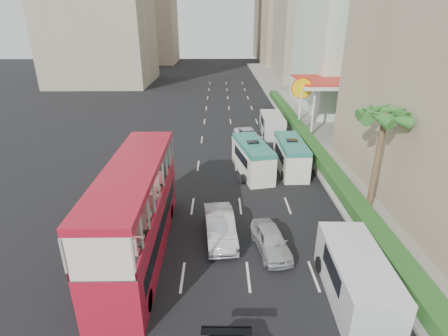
{
  "coord_description": "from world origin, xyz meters",
  "views": [
    {
      "loc": [
        -1.77,
        -15.51,
        11.53
      ],
      "look_at": [
        -1.5,
        4.0,
        3.2
      ],
      "focal_mm": 28.0,
      "sensor_mm": 36.0,
      "label": 1
    }
  ],
  "objects_px": {
    "panel_van_near": "(356,278)",
    "palm_tree": "(376,164)",
    "car_silver_lane_b": "(270,250)",
    "minibus_near": "(252,158)",
    "shell_station": "(324,105)",
    "van_asset": "(248,141)",
    "double_decker_bus": "(137,211)",
    "minibus_far": "(291,156)",
    "panel_van_far": "(272,125)",
    "car_silver_lane_a": "(220,238)"
  },
  "relations": [
    {
      "from": "minibus_near",
      "to": "palm_tree",
      "type": "relative_size",
      "value": 0.91
    },
    {
      "from": "double_decker_bus",
      "to": "van_asset",
      "type": "relative_size",
      "value": 2.45
    },
    {
      "from": "panel_van_near",
      "to": "palm_tree",
      "type": "xyz_separation_m",
      "value": [
        3.62,
        7.43,
        2.27
      ]
    },
    {
      "from": "van_asset",
      "to": "double_decker_bus",
      "type": "bearing_deg",
      "value": -122.87
    },
    {
      "from": "van_asset",
      "to": "minibus_far",
      "type": "distance_m",
      "value": 8.18
    },
    {
      "from": "minibus_far",
      "to": "palm_tree",
      "type": "relative_size",
      "value": 0.89
    },
    {
      "from": "van_asset",
      "to": "panel_van_far",
      "type": "distance_m",
      "value": 3.73
    },
    {
      "from": "van_asset",
      "to": "minibus_near",
      "type": "distance_m",
      "value": 8.22
    },
    {
      "from": "minibus_far",
      "to": "car_silver_lane_a",
      "type": "bearing_deg",
      "value": -122.01
    },
    {
      "from": "panel_van_near",
      "to": "minibus_near",
      "type": "bearing_deg",
      "value": 105.37
    },
    {
      "from": "minibus_near",
      "to": "minibus_far",
      "type": "height_order",
      "value": "minibus_near"
    },
    {
      "from": "van_asset",
      "to": "minibus_far",
      "type": "xyz_separation_m",
      "value": [
        2.9,
        -7.54,
        1.26
      ]
    },
    {
      "from": "minibus_far",
      "to": "shell_station",
      "type": "bearing_deg",
      "value": 62.6
    },
    {
      "from": "car_silver_lane_b",
      "to": "minibus_near",
      "type": "bearing_deg",
      "value": 80.41
    },
    {
      "from": "car_silver_lane_b",
      "to": "minibus_far",
      "type": "xyz_separation_m",
      "value": [
        3.1,
        10.92,
        1.26
      ]
    },
    {
      "from": "panel_van_near",
      "to": "shell_station",
      "type": "xyz_separation_m",
      "value": [
        5.82,
        26.43,
        1.64
      ]
    },
    {
      "from": "minibus_far",
      "to": "palm_tree",
      "type": "xyz_separation_m",
      "value": [
        3.75,
        -7.01,
        2.12
      ]
    },
    {
      "from": "car_silver_lane_a",
      "to": "minibus_far",
      "type": "xyz_separation_m",
      "value": [
        5.82,
        9.69,
        1.26
      ]
    },
    {
      "from": "palm_tree",
      "to": "double_decker_bus",
      "type": "bearing_deg",
      "value": -163.84
    },
    {
      "from": "double_decker_bus",
      "to": "car_silver_lane_a",
      "type": "relative_size",
      "value": 2.41
    },
    {
      "from": "palm_tree",
      "to": "minibus_near",
      "type": "bearing_deg",
      "value": 137.12
    },
    {
      "from": "palm_tree",
      "to": "shell_station",
      "type": "bearing_deg",
      "value": 83.4
    },
    {
      "from": "panel_van_near",
      "to": "panel_van_far",
      "type": "relative_size",
      "value": 1.04
    },
    {
      "from": "van_asset",
      "to": "palm_tree",
      "type": "bearing_deg",
      "value": -77.22
    },
    {
      "from": "car_silver_lane_a",
      "to": "car_silver_lane_b",
      "type": "height_order",
      "value": "car_silver_lane_a"
    },
    {
      "from": "double_decker_bus",
      "to": "minibus_near",
      "type": "distance_m",
      "value": 12.56
    },
    {
      "from": "minibus_far",
      "to": "panel_van_far",
      "type": "relative_size",
      "value": 1.07
    },
    {
      "from": "van_asset",
      "to": "panel_van_near",
      "type": "distance_m",
      "value": 22.21
    },
    {
      "from": "shell_station",
      "to": "minibus_far",
      "type": "bearing_deg",
      "value": -116.38
    },
    {
      "from": "shell_station",
      "to": "minibus_near",
      "type": "bearing_deg",
      "value": -126.02
    },
    {
      "from": "car_silver_lane_a",
      "to": "panel_van_far",
      "type": "distance_m",
      "value": 20.33
    },
    {
      "from": "van_asset",
      "to": "panel_van_far",
      "type": "relative_size",
      "value": 0.84
    },
    {
      "from": "van_asset",
      "to": "palm_tree",
      "type": "relative_size",
      "value": 0.7
    },
    {
      "from": "minibus_near",
      "to": "panel_van_near",
      "type": "xyz_separation_m",
      "value": [
        3.31,
        -13.87,
        -0.18
      ]
    },
    {
      "from": "car_silver_lane_a",
      "to": "panel_van_near",
      "type": "height_order",
      "value": "panel_van_near"
    },
    {
      "from": "minibus_far",
      "to": "shell_station",
      "type": "height_order",
      "value": "shell_station"
    },
    {
      "from": "car_silver_lane_b",
      "to": "minibus_near",
      "type": "xyz_separation_m",
      "value": [
        -0.09,
        10.35,
        1.29
      ]
    },
    {
      "from": "car_silver_lane_b",
      "to": "shell_station",
      "type": "xyz_separation_m",
      "value": [
        9.04,
        22.91,
        2.75
      ]
    },
    {
      "from": "panel_van_far",
      "to": "panel_van_near",
      "type": "bearing_deg",
      "value": -89.08
    },
    {
      "from": "panel_van_far",
      "to": "palm_tree",
      "type": "relative_size",
      "value": 0.83
    },
    {
      "from": "car_silver_lane_a",
      "to": "car_silver_lane_b",
      "type": "distance_m",
      "value": 2.99
    },
    {
      "from": "car_silver_lane_b",
      "to": "minibus_near",
      "type": "height_order",
      "value": "minibus_near"
    },
    {
      "from": "car_silver_lane_a",
      "to": "van_asset",
      "type": "height_order",
      "value": "car_silver_lane_a"
    },
    {
      "from": "minibus_near",
      "to": "panel_van_near",
      "type": "bearing_deg",
      "value": -88.24
    },
    {
      "from": "minibus_far",
      "to": "panel_van_far",
      "type": "bearing_deg",
      "value": 89.76
    },
    {
      "from": "van_asset",
      "to": "panel_van_far",
      "type": "bearing_deg",
      "value": 27.45
    },
    {
      "from": "car_silver_lane_b",
      "to": "minibus_far",
      "type": "distance_m",
      "value": 11.42
    },
    {
      "from": "van_asset",
      "to": "panel_van_near",
      "type": "relative_size",
      "value": 0.81
    },
    {
      "from": "car_silver_lane_b",
      "to": "panel_van_near",
      "type": "xyz_separation_m",
      "value": [
        3.22,
        -3.52,
        1.11
      ]
    },
    {
      "from": "double_decker_bus",
      "to": "palm_tree",
      "type": "height_order",
      "value": "palm_tree"
    }
  ]
}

